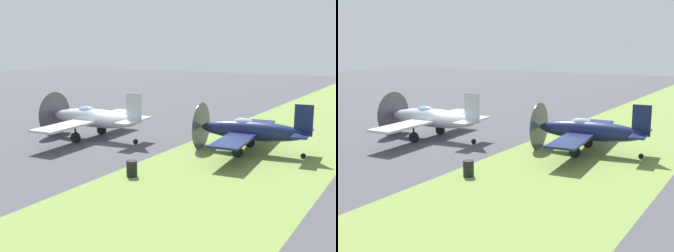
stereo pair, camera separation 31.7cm
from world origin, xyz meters
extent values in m
plane|color=#424247|center=(0.00, 0.00, 0.00)|extent=(160.00, 160.00, 0.00)
cube|color=olive|center=(0.00, -10.46, 0.00)|extent=(120.00, 11.00, 0.01)
ellipsoid|color=#B2B7BC|center=(0.26, 1.71, 1.65)|extent=(1.98, 7.81, 1.41)
cube|color=#B2B7BC|center=(0.23, 2.17, 1.48)|extent=(11.03, 2.74, 0.16)
cube|color=#B2B7BC|center=(0.52, -1.80, 2.67)|extent=(0.21, 1.26, 2.16)
cube|color=#B2B7BC|center=(0.52, -1.80, 1.76)|extent=(3.70, 1.29, 0.11)
cone|color=#B7B24C|center=(-0.05, 5.85, 1.65)|extent=(0.78, 0.85, 0.73)
cylinder|color=#4C4C51|center=(-0.03, 5.62, 1.65)|extent=(3.63, 0.32, 3.64)
ellipsoid|color=#8CB2C6|center=(0.21, 2.39, 2.14)|extent=(0.91, 1.65, 0.80)
cylinder|color=black|center=(-1.43, 2.16, 0.39)|extent=(0.31, 0.79, 0.77)
cylinder|color=black|center=(-1.43, 2.16, 0.93)|extent=(0.14, 0.14, 1.09)
cylinder|color=black|center=(1.86, 2.40, 0.39)|extent=(0.31, 0.79, 0.77)
cylinder|color=black|center=(1.86, 2.40, 0.93)|extent=(0.14, 0.14, 1.09)
cylinder|color=black|center=(0.53, -1.92, 0.18)|extent=(0.16, 0.37, 0.36)
ellipsoid|color=#141E47|center=(2.41, -10.13, 1.53)|extent=(2.01, 7.27, 1.31)
cube|color=#141E47|center=(2.37, -9.71, 1.37)|extent=(10.25, 2.78, 0.15)
cube|color=#141E47|center=(2.74, -13.39, 2.48)|extent=(0.22, 1.16, 2.00)
cube|color=#141E47|center=(2.74, -13.39, 1.63)|extent=(3.45, 1.28, 0.11)
cone|color=#B7B24C|center=(2.03, -6.30, 1.53)|extent=(0.74, 0.80, 0.67)
cylinder|color=#4C4C51|center=(2.06, -6.51, 1.53)|extent=(3.36, 0.37, 3.37)
ellipsoid|color=#8CB2C6|center=(2.35, -9.50, 1.99)|extent=(0.88, 1.54, 0.74)
cylinder|color=black|center=(0.84, -9.76, 0.36)|extent=(0.30, 0.74, 0.72)
cylinder|color=black|center=(0.84, -9.76, 0.86)|extent=(0.13, 0.13, 1.01)
cylinder|color=black|center=(3.88, -9.46, 0.36)|extent=(0.30, 0.74, 0.72)
cylinder|color=black|center=(3.88, -9.46, 0.86)|extent=(0.13, 0.13, 1.01)
cylinder|color=black|center=(2.75, -13.49, 0.17)|extent=(0.16, 0.35, 0.34)
cylinder|color=black|center=(-6.03, -6.33, 0.45)|extent=(0.60, 0.60, 0.90)
camera|label=1|loc=(-24.60, -19.91, 7.19)|focal=46.07mm
camera|label=2|loc=(-24.44, -20.18, 7.19)|focal=46.07mm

